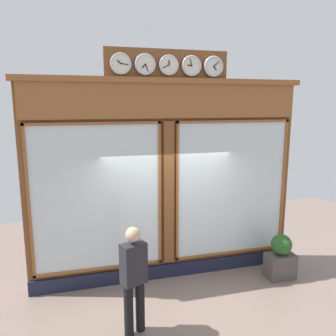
# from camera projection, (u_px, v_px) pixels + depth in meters

# --- Properties ---
(shop_facade) EXTENTS (5.36, 0.42, 4.39)m
(shop_facade) POSITION_uv_depth(u_px,v_px,m) (166.00, 179.00, 6.57)
(shop_facade) COLOR brown
(shop_facade) RESTS_ON ground_plane
(pedestrian) EXTENTS (0.42, 0.34, 1.69)m
(pedestrian) POSITION_uv_depth(u_px,v_px,m) (134.00, 276.00, 4.98)
(pedestrian) COLOR black
(pedestrian) RESTS_ON ground_plane
(planter_box) EXTENTS (0.56, 0.36, 0.50)m
(planter_box) POSITION_uv_depth(u_px,v_px,m) (280.00, 266.00, 6.74)
(planter_box) COLOR #4C4742
(planter_box) RESTS_ON ground_plane
(planter_shrub) EXTENTS (0.41, 0.41, 0.41)m
(planter_shrub) POSITION_uv_depth(u_px,v_px,m) (281.00, 244.00, 6.65)
(planter_shrub) COLOR #285623
(planter_shrub) RESTS_ON planter_box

